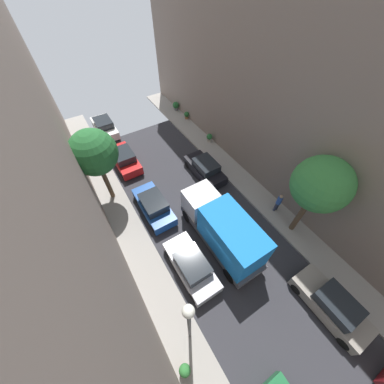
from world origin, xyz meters
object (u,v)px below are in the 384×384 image
at_px(parked_car_left_4, 125,159).
at_px(parked_car_right_3, 205,169).
at_px(potted_plant_3, 187,115).
at_px(potted_plant_0, 209,137).
at_px(delivery_truck, 223,229).
at_px(potted_plant_2, 185,370).
at_px(lamp_post, 189,322).
at_px(parked_car_right_2, 332,305).
at_px(pedestrian, 278,202).
at_px(potted_plant_1, 176,106).
at_px(parked_car_left_2, 191,266).
at_px(parked_car_left_5, 105,127).
at_px(street_tree_0, 94,153).
at_px(street_tree_1, 321,185).
at_px(parked_car_left_3, 154,206).

distance_m(parked_car_left_4, parked_car_right_3, 7.23).
distance_m(parked_car_left_4, potted_plant_3, 9.13).
relative_size(parked_car_left_4, potted_plant_0, 5.06).
xyz_separation_m(parked_car_left_4, delivery_truck, (2.70, -10.76, 1.07)).
relative_size(potted_plant_2, lamp_post, 0.13).
xyz_separation_m(parked_car_right_2, lamp_post, (-7.30, 2.96, 3.38)).
relative_size(pedestrian, potted_plant_0, 2.07).
bearing_deg(parked_car_right_2, potted_plant_1, 82.64).
distance_m(parked_car_right_2, lamp_post, 8.57).
distance_m(potted_plant_2, potted_plant_3, 21.94).
height_order(parked_car_left_2, parked_car_left_5, same).
distance_m(parked_car_left_5, street_tree_0, 9.85).
relative_size(street_tree_0, potted_plant_0, 7.26).
relative_size(pedestrian, street_tree_0, 0.29).
relative_size(parked_car_left_5, pedestrian, 2.44).
distance_m(parked_car_right_3, potted_plant_2, 13.42).
height_order(pedestrian, potted_plant_3, pedestrian).
relative_size(street_tree_1, lamp_post, 1.04).
height_order(parked_car_left_4, delivery_truck, delivery_truck).
relative_size(parked_car_left_2, lamp_post, 0.69).
xyz_separation_m(street_tree_1, potted_plant_2, (-10.51, -2.81, -4.22)).
relative_size(parked_car_left_4, potted_plant_2, 5.17).
xyz_separation_m(pedestrian, street_tree_1, (-0.15, -1.76, 3.75)).
relative_size(parked_car_left_5, potted_plant_1, 4.51).
height_order(parked_car_left_2, potted_plant_1, parked_car_left_2).
bearing_deg(street_tree_1, parked_car_left_3, 139.42).
bearing_deg(street_tree_0, parked_car_left_5, 75.64).
bearing_deg(street_tree_1, lamp_post, -169.98).
bearing_deg(potted_plant_0, parked_car_left_2, -129.48).
bearing_deg(parked_car_left_5, parked_car_left_4, -90.00).
bearing_deg(parked_car_left_4, lamp_post, -97.59).
distance_m(parked_car_right_3, street_tree_1, 9.06).
height_order(parked_car_left_4, lamp_post, lamp_post).
relative_size(parked_car_left_2, parked_car_right_3, 1.00).
relative_size(parked_car_left_4, potted_plant_1, 4.51).
distance_m(potted_plant_1, potted_plant_3, 2.26).
bearing_deg(potted_plant_0, parked_car_left_5, 139.64).
bearing_deg(lamp_post, potted_plant_3, 59.61).
height_order(parked_car_right_2, potted_plant_0, parked_car_right_2).
bearing_deg(lamp_post, parked_car_right_3, 52.31).
bearing_deg(lamp_post, parked_car_left_3, 77.01).
bearing_deg(potted_plant_0, parked_car_right_3, -129.36).
bearing_deg(street_tree_1, potted_plant_2, -165.01).
relative_size(parked_car_right_2, delivery_truck, 0.64).
relative_size(parked_car_left_2, parked_car_left_4, 1.00).
bearing_deg(parked_car_left_2, potted_plant_3, 60.17).
xyz_separation_m(potted_plant_1, potted_plant_2, (-11.22, -21.05, -0.06)).
distance_m(delivery_truck, potted_plant_2, 7.33).
bearing_deg(parked_car_left_2, parked_car_right_3, 50.45).
xyz_separation_m(parked_car_left_5, street_tree_1, (7.65, -18.35, 4.10)).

